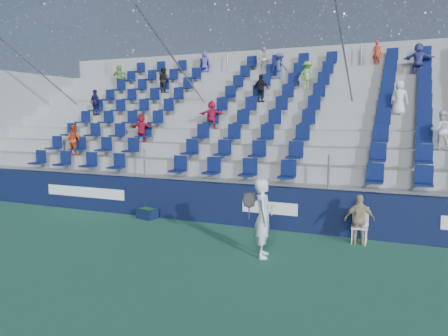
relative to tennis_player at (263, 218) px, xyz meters
name	(u,v)px	position (x,y,z in m)	size (l,w,h in m)	color
ground	(168,253)	(-2.08, -0.64, -0.89)	(70.00, 70.00, 0.00)	#307050
sponsor_wall	(223,203)	(-2.08, 2.51, -0.29)	(24.00, 0.32, 1.20)	#0F1637
grandstand	(273,142)	(-2.09, 7.60, 1.24)	(24.00, 8.17, 6.63)	#9C9D97
tennis_player	(263,218)	(0.00, 0.00, 0.00)	(0.71, 0.75, 1.78)	white
line_judge_chair	(360,223)	(1.89, 2.00, -0.38)	(0.43, 0.44, 0.90)	white
line_judge	(360,219)	(1.89, 1.86, -0.27)	(0.74, 0.31, 1.26)	tan
ball_bin	(147,213)	(-4.46, 2.11, -0.71)	(0.67, 0.52, 0.33)	#0E1733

